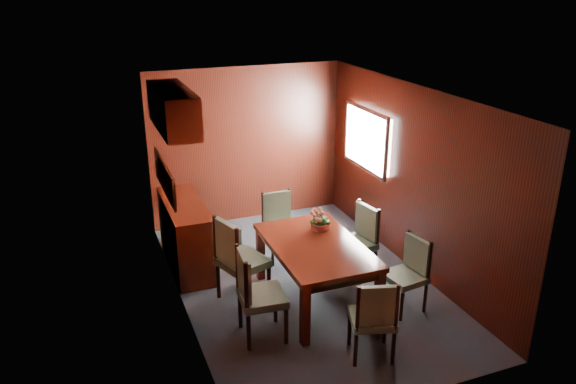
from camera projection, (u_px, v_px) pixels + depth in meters
name	position (u px, v px, depth m)	size (l,w,h in m)	color
ground	(303.00, 283.00, 7.08)	(4.50, 4.50, 0.00)	#363F4A
room_shell	(286.00, 153.00, 6.74)	(3.06, 4.52, 2.41)	black
sideboard	(186.00, 235.00, 7.36)	(0.48, 1.40, 0.90)	#340E06
dining_table	(316.00, 252.00, 6.47)	(1.01, 1.61, 0.75)	#340E06
chair_left_near	(255.00, 290.00, 5.84)	(0.50, 0.52, 1.02)	black
chair_left_far	(237.00, 256.00, 6.48)	(0.63, 0.64, 1.08)	black
chair_right_near	(409.00, 270.00, 6.40)	(0.46, 0.47, 0.89)	black
chair_right_far	(360.00, 237.00, 7.14)	(0.50, 0.51, 0.94)	black
chair_head	(374.00, 316.00, 5.51)	(0.53, 0.52, 0.91)	black
chair_foot	(279.00, 221.00, 7.62)	(0.44, 0.42, 0.92)	black
flower_centerpiece	(320.00, 220.00, 6.80)	(0.24, 0.24, 0.24)	#AE4835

